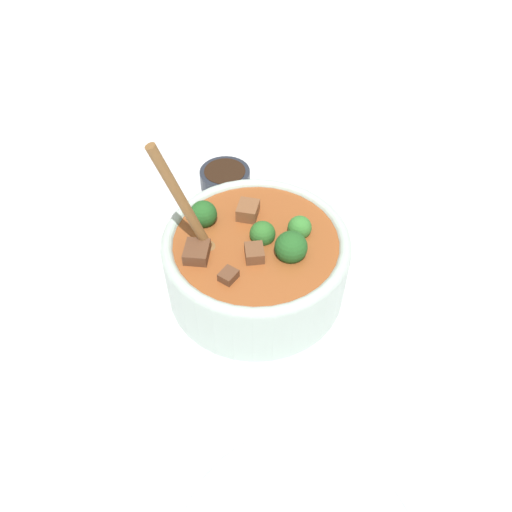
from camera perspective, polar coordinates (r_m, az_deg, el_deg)
ground_plane at (r=0.70m, az=0.00°, el=-3.52°), size 4.00×4.00×0.00m
stew_bowl at (r=0.65m, az=-0.03°, el=-0.34°), size 0.24×0.24×0.25m
condiment_bowl at (r=0.84m, az=-3.55°, el=8.89°), size 0.08×0.08×0.03m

